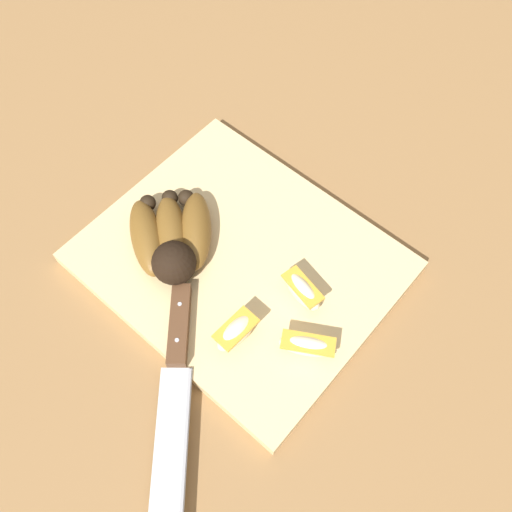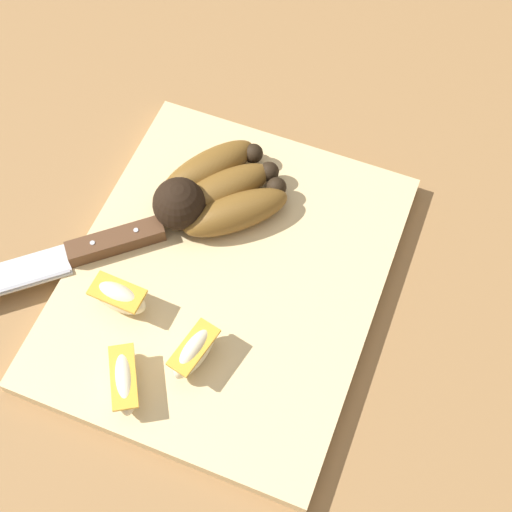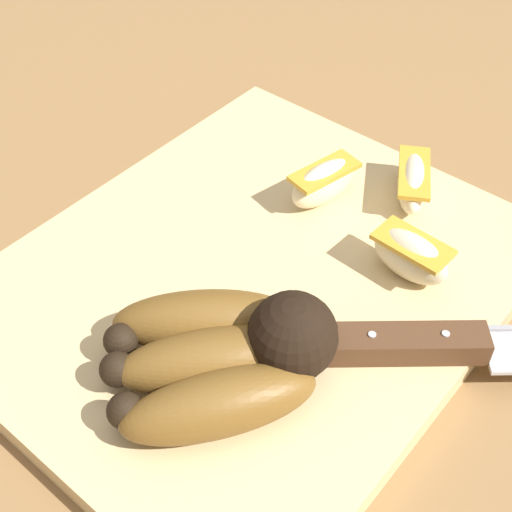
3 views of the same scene
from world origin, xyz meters
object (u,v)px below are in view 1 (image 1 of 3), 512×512
at_px(banana_bunch, 172,239).
at_px(apple_wedge_far, 308,346).
at_px(chefs_knife, 177,365).
at_px(apple_wedge_middle, 302,291).
at_px(apple_wedge_near, 236,332).

relative_size(banana_bunch, apple_wedge_far, 2.19).
distance_m(chefs_knife, apple_wedge_middle, 0.17).
height_order(apple_wedge_near, apple_wedge_middle, same).
bearing_deg(banana_bunch, chefs_knife, 136.54).
bearing_deg(banana_bunch, apple_wedge_middle, -162.78).
height_order(chefs_knife, apple_wedge_far, apple_wedge_far).
distance_m(apple_wedge_middle, apple_wedge_far, 0.07).
distance_m(banana_bunch, chefs_knife, 0.16).
height_order(apple_wedge_near, apple_wedge_far, apple_wedge_near).
xyz_separation_m(banana_bunch, chefs_knife, (-0.12, 0.11, -0.01)).
bearing_deg(banana_bunch, apple_wedge_far, -179.18).
distance_m(chefs_knife, apple_wedge_near, 0.08).
height_order(apple_wedge_middle, apple_wedge_far, apple_wedge_middle).
bearing_deg(apple_wedge_far, banana_bunch, 0.82).
relative_size(banana_bunch, chefs_knife, 0.65).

